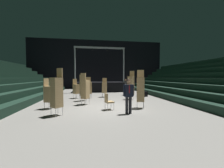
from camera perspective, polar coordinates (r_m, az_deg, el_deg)
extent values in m
cube|color=slate|center=(8.53, -1.13, -10.11)|extent=(22.00, 30.00, 0.10)
cube|color=black|center=(23.37, -5.96, 8.04)|extent=(22.00, 0.30, 8.00)
cube|color=black|center=(10.32, -33.30, -6.75)|extent=(0.75, 24.00, 0.45)
cube|color=black|center=(10.60, -37.06, -4.16)|extent=(0.75, 24.00, 0.45)
cube|color=black|center=(11.39, 26.18, -5.72)|extent=(0.75, 24.00, 0.45)
cube|color=black|center=(11.78, 29.23, -3.31)|extent=(0.75, 24.00, 0.45)
cube|color=black|center=(12.22, 32.06, -1.06)|extent=(0.75, 24.00, 0.45)
cube|color=black|center=(12.70, 34.68, 1.04)|extent=(0.75, 24.00, 0.45)
cube|color=black|center=(13.22, 37.10, 2.97)|extent=(0.75, 24.00, 0.45)
cube|color=black|center=(18.45, -5.22, -1.08)|extent=(6.49, 3.15, 1.23)
cylinder|color=#9EA0A8|center=(17.22, -15.08, 7.67)|extent=(0.16, 0.16, 4.25)
cylinder|color=#9EA0A8|center=(17.59, 4.87, 7.65)|extent=(0.16, 0.16, 4.25)
cube|color=#9EA0A8|center=(17.46, -5.03, 14.73)|extent=(6.19, 0.20, 0.20)
cylinder|color=black|center=(17.47, -14.32, 13.92)|extent=(0.18, 0.18, 0.22)
cylinder|color=black|center=(17.39, -8.13, 14.03)|extent=(0.18, 0.18, 0.22)
cylinder|color=black|center=(17.50, -1.94, 13.98)|extent=(0.18, 0.18, 0.22)
cylinder|color=black|center=(17.80, 4.09, 13.78)|extent=(0.18, 0.18, 0.22)
cylinder|color=black|center=(7.14, 7.53, -8.69)|extent=(0.15, 0.15, 0.87)
cylinder|color=black|center=(7.08, 6.15, -8.78)|extent=(0.15, 0.15, 0.87)
cube|color=silver|center=(6.94, 7.05, -2.78)|extent=(0.19, 0.11, 0.62)
cube|color=black|center=(7.00, 6.88, -2.74)|extent=(0.42, 0.26, 0.62)
cube|color=maroon|center=(6.88, 7.22, -2.21)|extent=(0.06, 0.02, 0.40)
cylinder|color=black|center=(7.08, 8.67, -2.58)|extent=(0.10, 0.10, 0.57)
cylinder|color=black|center=(6.92, 5.05, -2.69)|extent=(0.10, 0.10, 0.57)
sphere|color=#936B4C|center=(6.97, 6.90, 0.96)|extent=(0.20, 0.20, 0.20)
sphere|color=black|center=(6.96, 6.91, 1.42)|extent=(0.17, 0.17, 0.17)
cylinder|color=#B2B5BA|center=(7.06, -22.25, -10.97)|extent=(0.02, 0.02, 0.40)
cylinder|color=#B2B5BA|center=(7.37, -23.94, -10.42)|extent=(0.02, 0.02, 0.40)
cylinder|color=#B2B5BA|center=(7.27, -19.73, -10.52)|extent=(0.02, 0.02, 0.40)
cylinder|color=#B2B5BA|center=(7.57, -21.47, -10.02)|extent=(0.02, 0.02, 0.40)
cube|color=#A38456|center=(7.26, -21.88, -8.61)|extent=(0.62, 0.62, 0.08)
cube|color=#A38456|center=(7.25, -21.89, -7.95)|extent=(0.62, 0.62, 0.08)
cube|color=#A38456|center=(7.23, -21.91, -7.29)|extent=(0.62, 0.62, 0.08)
cube|color=#A38456|center=(7.22, -21.92, -6.63)|extent=(0.62, 0.62, 0.08)
cube|color=#A38456|center=(7.21, -21.93, -5.96)|extent=(0.62, 0.62, 0.08)
cube|color=#A38456|center=(7.19, -21.94, -5.29)|extent=(0.62, 0.62, 0.08)
cube|color=#A38456|center=(7.18, -21.95, -4.62)|extent=(0.62, 0.62, 0.08)
cube|color=#A38456|center=(7.17, -21.97, -3.94)|extent=(0.62, 0.62, 0.08)
cube|color=#A38456|center=(7.16, -21.98, -3.27)|extent=(0.62, 0.62, 0.08)
cube|color=#A38456|center=(7.16, -21.99, -2.59)|extent=(0.62, 0.62, 0.08)
cube|color=#A38456|center=(7.15, -22.00, -1.91)|extent=(0.62, 0.62, 0.08)
cube|color=#A38456|center=(7.14, -22.02, -1.23)|extent=(0.62, 0.62, 0.08)
cube|color=#A38456|center=(7.14, -22.03, -0.55)|extent=(0.62, 0.62, 0.08)
cube|color=#A38456|center=(7.13, -22.04, 0.13)|extent=(0.62, 0.62, 0.08)
cube|color=#A38456|center=(7.13, -22.05, 0.81)|extent=(0.62, 0.62, 0.08)
cube|color=#A38456|center=(7.13, -22.07, 1.49)|extent=(0.62, 0.62, 0.08)
cube|color=#A38456|center=(7.13, -22.08, 2.18)|extent=(0.62, 0.62, 0.08)
cube|color=#A38456|center=(7.24, -20.84, 4.36)|extent=(0.33, 0.31, 0.46)
cylinder|color=#B2B5BA|center=(12.24, -8.52, -5.01)|extent=(0.02, 0.02, 0.40)
cylinder|color=#B2B5BA|center=(12.17, -10.28, -5.07)|extent=(0.02, 0.02, 0.40)
cylinder|color=#B2B5BA|center=(12.61, -8.88, -4.78)|extent=(0.02, 0.02, 0.40)
cylinder|color=#B2B5BA|center=(12.54, -10.58, -4.84)|extent=(0.02, 0.02, 0.40)
cube|color=#A38456|center=(12.36, -9.57, -3.81)|extent=(0.52, 0.52, 0.08)
cube|color=#A38456|center=(12.35, -9.58, -3.42)|extent=(0.52, 0.52, 0.08)
cube|color=#A38456|center=(12.34, -9.58, -3.03)|extent=(0.52, 0.52, 0.08)
cube|color=#A38456|center=(12.33, -9.58, -2.63)|extent=(0.52, 0.52, 0.08)
cube|color=#A38456|center=(12.32, -9.59, -2.24)|extent=(0.52, 0.52, 0.08)
cube|color=#A38456|center=(12.32, -9.59, -1.85)|extent=(0.52, 0.52, 0.08)
cube|color=#A38456|center=(12.31, -9.59, -1.45)|extent=(0.52, 0.52, 0.08)
cube|color=#A38456|center=(12.30, -9.60, -1.06)|extent=(0.52, 0.52, 0.08)
cube|color=#A38456|center=(12.30, -9.60, -0.66)|extent=(0.52, 0.52, 0.08)
cube|color=#A38456|center=(12.29, -9.60, -0.27)|extent=(0.52, 0.52, 0.08)
cube|color=#A38456|center=(12.29, -9.61, 0.13)|extent=(0.52, 0.52, 0.08)
cube|color=#A38456|center=(12.29, -9.61, 0.53)|extent=(0.52, 0.52, 0.08)
cube|color=#A38456|center=(12.47, -9.79, 1.81)|extent=(0.41, 0.13, 0.46)
cylinder|color=#B2B5BA|center=(9.05, -22.78, -7.96)|extent=(0.02, 0.02, 0.40)
cylinder|color=#B2B5BA|center=(8.75, -24.28, -8.35)|extent=(0.02, 0.02, 0.40)
cylinder|color=#B2B5BA|center=(9.27, -24.68, -7.74)|extent=(0.02, 0.02, 0.40)
cylinder|color=#B2B5BA|center=(8.99, -26.21, -8.10)|extent=(0.02, 0.02, 0.40)
cube|color=#A38456|center=(8.97, -24.52, -6.51)|extent=(0.57, 0.57, 0.08)
cube|color=#A38456|center=(8.96, -24.53, -5.98)|extent=(0.57, 0.57, 0.08)
cube|color=#A38456|center=(8.95, -24.54, -5.44)|extent=(0.57, 0.57, 0.08)
cube|color=#A38456|center=(8.93, -24.55, -4.90)|extent=(0.57, 0.57, 0.08)
cube|color=#A38456|center=(8.92, -24.56, -4.36)|extent=(0.57, 0.57, 0.08)
cube|color=#A38456|center=(8.91, -24.58, -3.82)|extent=(0.57, 0.57, 0.08)
cube|color=#A38456|center=(8.90, -24.59, -3.27)|extent=(0.57, 0.57, 0.08)
cube|color=#A38456|center=(8.90, -24.60, -2.73)|extent=(0.57, 0.57, 0.08)
cube|color=#A38456|center=(8.89, -24.61, -2.18)|extent=(0.57, 0.57, 0.08)
cube|color=#A38456|center=(8.88, -24.62, -1.64)|extent=(0.57, 0.57, 0.08)
cube|color=#A38456|center=(8.88, -24.63, -1.09)|extent=(0.57, 0.57, 0.08)
cube|color=#A38456|center=(8.99, -25.64, 0.67)|extent=(0.20, 0.39, 0.46)
cylinder|color=#B2B5BA|center=(8.37, 13.01, -8.68)|extent=(0.02, 0.02, 0.40)
cylinder|color=#B2B5BA|center=(8.36, 10.37, -8.67)|extent=(0.02, 0.02, 0.40)
cylinder|color=#B2B5BA|center=(8.74, 12.86, -8.18)|extent=(0.02, 0.02, 0.40)
cylinder|color=#B2B5BA|center=(8.73, 10.34, -8.18)|extent=(0.02, 0.02, 0.40)
cube|color=#A38456|center=(8.50, 11.66, -6.82)|extent=(0.56, 0.56, 0.08)
cube|color=#A38456|center=(8.49, 11.67, -6.26)|extent=(0.56, 0.56, 0.08)
cube|color=#A38456|center=(8.48, 11.67, -5.69)|extent=(0.56, 0.56, 0.08)
cube|color=#A38456|center=(8.46, 11.68, -5.12)|extent=(0.56, 0.56, 0.08)
cube|color=#A38456|center=(8.45, 11.68, -4.55)|extent=(0.56, 0.56, 0.08)
cube|color=#A38456|center=(8.44, 11.69, -3.98)|extent=(0.56, 0.56, 0.08)
cube|color=#A38456|center=(8.43, 11.70, -3.40)|extent=(0.56, 0.56, 0.08)
cube|color=#A38456|center=(8.43, 11.70, -2.83)|extent=(0.56, 0.56, 0.08)
cube|color=#A38456|center=(8.42, 11.71, -2.25)|extent=(0.56, 0.56, 0.08)
cube|color=#A38456|center=(8.41, 11.71, -1.67)|extent=(0.56, 0.56, 0.08)
cube|color=#A38456|center=(8.40, 11.72, -1.10)|extent=(0.56, 0.56, 0.08)
cube|color=#A38456|center=(8.40, 11.72, -0.52)|extent=(0.56, 0.56, 0.08)
cube|color=#A38456|center=(8.39, 11.73, 0.06)|extent=(0.56, 0.56, 0.08)
cube|color=#A38456|center=(8.39, 11.74, 0.64)|extent=(0.56, 0.56, 0.08)
cube|color=#A38456|center=(8.39, 11.74, 1.22)|extent=(0.56, 0.56, 0.08)
cube|color=#A38456|center=(8.39, 11.75, 1.80)|extent=(0.56, 0.56, 0.08)
cube|color=#A38456|center=(8.39, 11.75, 2.38)|extent=(0.56, 0.56, 0.08)
cube|color=#A38456|center=(8.58, 11.72, 4.21)|extent=(0.40, 0.17, 0.46)
cylinder|color=#B2B5BA|center=(9.91, -11.19, -6.87)|extent=(0.02, 0.02, 0.40)
cylinder|color=#B2B5BA|center=(9.69, -9.41, -7.08)|extent=(0.02, 0.02, 0.40)
cylinder|color=#B2B5BA|center=(9.62, -12.60, -7.18)|extent=(0.02, 0.02, 0.40)
cylinder|color=#B2B5BA|center=(9.39, -10.79, -7.41)|extent=(0.02, 0.02, 0.40)
cube|color=#A38456|center=(9.61, -11.01, -5.71)|extent=(0.61, 0.61, 0.08)
cube|color=#A38456|center=(9.60, -11.01, -5.20)|extent=(0.61, 0.61, 0.08)
cube|color=#A38456|center=(9.59, -11.02, -4.70)|extent=(0.61, 0.61, 0.08)
cube|color=#A38456|center=(9.58, -11.02, -4.20)|extent=(0.61, 0.61, 0.08)
cube|color=#A38456|center=(9.57, -11.03, -3.69)|extent=(0.61, 0.61, 0.08)
cube|color=#A38456|center=(9.56, -11.03, -3.19)|extent=(0.61, 0.61, 0.08)
cube|color=#A38456|center=(9.55, -11.04, -2.68)|extent=(0.61, 0.61, 0.08)
cube|color=#A38456|center=(9.54, -11.04, -2.17)|extent=(0.61, 0.61, 0.08)
cube|color=#A38456|center=(9.54, -11.05, -1.66)|extent=(0.61, 0.61, 0.08)
cube|color=#A38456|center=(9.53, -11.05, -1.15)|extent=(0.61, 0.61, 0.08)
cube|color=#A38456|center=(9.52, -11.06, -0.64)|extent=(0.61, 0.61, 0.08)
cube|color=#A38456|center=(9.52, -11.06, -0.13)|extent=(0.61, 0.61, 0.08)
cube|color=#A38456|center=(9.52, -11.07, 0.38)|extent=(0.61, 0.61, 0.08)
cube|color=#A38456|center=(9.51, -11.07, 0.89)|extent=(0.61, 0.61, 0.08)
cube|color=#A38456|center=(9.51, -11.08, 1.40)|extent=(0.61, 0.61, 0.08)
cube|color=#A38456|center=(9.35, -11.83, 3.04)|extent=(0.36, 0.28, 0.46)
cylinder|color=#B2B5BA|center=(12.81, -2.32, -4.63)|extent=(0.02, 0.02, 0.40)
cylinder|color=#B2B5BA|center=(12.83, -4.02, -4.62)|extent=(0.02, 0.02, 0.40)
cylinder|color=#B2B5BA|center=(13.19, -2.26, -4.42)|extent=(0.02, 0.02, 0.40)
cylinder|color=#B2B5BA|center=(13.21, -3.92, -4.41)|extent=(0.02, 0.02, 0.40)
cube|color=#A38456|center=(12.98, -3.13, -3.46)|extent=(0.50, 0.50, 0.08)
cube|color=#A38456|center=(12.97, -3.13, -3.09)|extent=(0.50, 0.50, 0.08)
cube|color=#A38456|center=(12.96, -3.14, -2.71)|extent=(0.50, 0.50, 0.08)
cube|color=#A38456|center=(12.96, -3.14, -2.34)|extent=(0.50, 0.50, 0.08)
cube|color=#A38456|center=(12.95, -3.14, -1.96)|extent=(0.50, 0.50, 0.08)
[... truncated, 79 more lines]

